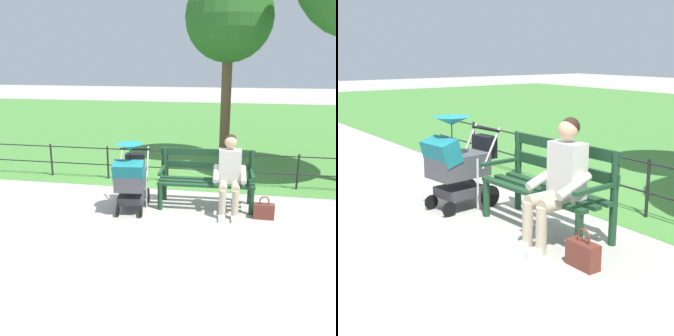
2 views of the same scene
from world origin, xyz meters
TOP-DOWN VIEW (x-y plane):
  - ground_plane at (0.00, 0.00)m, footprint 60.00×60.00m
  - park_bench at (-0.89, -0.12)m, footprint 1.62×0.66m
  - person_on_bench at (-1.28, 0.11)m, footprint 0.55×0.74m
  - stroller at (0.30, 0.35)m, footprint 0.59×0.93m
  - handbag at (-1.85, 0.30)m, footprint 0.32×0.14m
  - park_fence at (-0.28, -1.28)m, footprint 7.68×0.04m

SIDE VIEW (x-z plane):
  - ground_plane at x=0.00m, z-range 0.00..0.00m
  - handbag at x=-1.85m, z-range -0.06..0.31m
  - park_fence at x=-0.28m, z-range 0.07..0.77m
  - park_bench at x=-0.89m, z-range 0.05..1.01m
  - stroller at x=0.30m, z-range 0.02..1.17m
  - person_on_bench at x=-1.28m, z-range 0.04..1.31m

